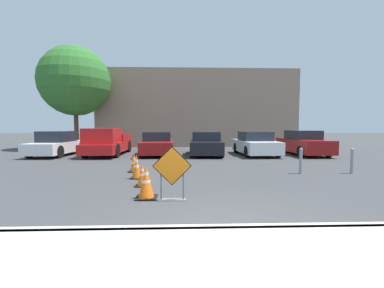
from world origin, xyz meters
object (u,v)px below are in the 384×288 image
traffic_cone_fourth (134,163)px  traffic_cone_second (142,175)px  traffic_cone_nearest (146,182)px  parked_car_fifth (303,143)px  parked_car_nearest (57,144)px  road_closed_sign (172,171)px  parked_car_third (206,144)px  traffic_cone_third (136,167)px  parked_car_fourth (255,144)px  parked_car_second (157,144)px  bollard_second (352,160)px  pickup_truck (107,143)px  bollard_nearest (301,160)px

traffic_cone_fourth → traffic_cone_second: bearing=-73.9°
traffic_cone_nearest → parked_car_fifth: 12.33m
traffic_cone_fourth → parked_car_nearest: (-5.64, 5.66, 0.33)m
road_closed_sign → parked_car_third: parked_car_third is taller
traffic_cone_fourth → parked_car_third: bearing=59.6°
traffic_cone_second → traffic_cone_third: traffic_cone_third is taller
parked_car_nearest → parked_car_fourth: 11.88m
traffic_cone_nearest → parked_car_second: (-0.67, 9.56, 0.26)m
traffic_cone_third → bollard_second: bollard_second is taller
traffic_cone_fourth → parked_car_fourth: bearing=41.3°
traffic_cone_third → parked_car_second: bearing=90.1°
traffic_cone_second → parked_car_fifth: 11.64m
pickup_truck → traffic_cone_second: bearing=113.2°
parked_car_fifth → bollard_nearest: size_ratio=4.49×
pickup_truck → parked_car_second: bearing=-173.8°
traffic_cone_fourth → parked_car_second: 5.98m
parked_car_second → bollard_second: parked_car_second is taller
parked_car_fourth → bollard_nearest: parked_car_fourth is taller
parked_car_nearest → road_closed_sign: bearing=129.9°
traffic_cone_nearest → parked_car_fifth: (8.25, 9.16, 0.29)m
traffic_cone_second → parked_car_third: size_ratio=0.16×
road_closed_sign → traffic_cone_fourth: size_ratio=1.86×
road_closed_sign → traffic_cone_second: road_closed_sign is taller
parked_car_second → parked_car_fourth: (5.94, -0.48, 0.01)m
road_closed_sign → traffic_cone_nearest: road_closed_sign is taller
parked_car_nearest → bollard_nearest: parked_car_nearest is taller
traffic_cone_nearest → parked_car_second: bearing=94.0°
traffic_cone_third → parked_car_fourth: size_ratio=0.20×
traffic_cone_second → pickup_truck: (-3.35, 8.01, 0.41)m
road_closed_sign → traffic_cone_second: size_ratio=1.97×
parked_car_third → parked_car_fifth: size_ratio=0.96×
parked_car_fourth → bollard_nearest: bearing=87.4°
traffic_cone_nearest → parked_car_third: parked_car_third is taller
traffic_cone_fourth → parked_car_fourth: 8.31m
traffic_cone_third → bollard_nearest: size_ratio=0.85×
traffic_cone_second → traffic_cone_nearest: bearing=-76.9°
traffic_cone_second → bollard_nearest: 5.80m
traffic_cone_nearest → parked_car_fourth: bearing=59.8°
traffic_cone_third → parked_car_fifth: (8.90, 6.79, 0.29)m
traffic_cone_second → parked_car_fifth: size_ratio=0.15×
road_closed_sign → bollard_second: 7.29m
parked_car_second → parked_car_fourth: parked_car_fourth is taller
pickup_truck → parked_car_fifth: pickup_truck is taller
parked_car_nearest → traffic_cone_nearest: bearing=128.1°
road_closed_sign → traffic_cone_nearest: (-0.64, 0.23, -0.30)m
traffic_cone_nearest → parked_car_fourth: 10.50m
parked_car_fourth → pickup_truck: bearing=-3.4°
traffic_cone_nearest → parked_car_third: bearing=75.9°
road_closed_sign → bollard_second: size_ratio=1.38×
parked_car_fourth → bollard_second: bearing=105.1°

